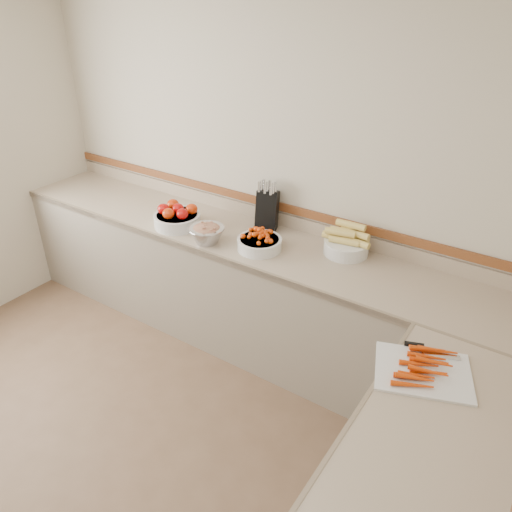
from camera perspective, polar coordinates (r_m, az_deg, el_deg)
The scene contains 9 objects.
ground_plane at distance 3.25m, azimuth -20.53°, elevation -24.08°, with size 4.00×4.00×0.00m, color brown.
back_wall at distance 3.64m, azimuth 1.12°, elevation 9.83°, with size 4.00×4.00×0.00m, color #BFB49D.
counter_back at distance 3.78m, azimuth -1.67°, elevation -3.74°, with size 4.00×0.65×1.08m.
knife_block at distance 3.62m, azimuth 1.29°, elevation 5.41°, with size 0.21×0.22×0.37m.
tomato_bowl at distance 3.72m, azimuth -9.02°, elevation 4.42°, with size 0.34×0.34×0.17m.
cherry_tomato_bowl at distance 3.36m, azimuth 0.43°, elevation 1.60°, with size 0.30×0.30×0.16m.
corn_bowl at distance 3.35m, azimuth 10.30°, elevation 1.45°, with size 0.33×0.30×0.22m.
rhubarb_bowl at distance 3.46m, azimuth -5.65°, elevation 2.63°, with size 0.25×0.25×0.14m.
cutting_board at distance 2.51m, azimuth 18.63°, elevation -12.12°, with size 0.52×0.47×0.06m.
Camera 1 is at (1.85, -0.89, 2.52)m, focal length 35.00 mm.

